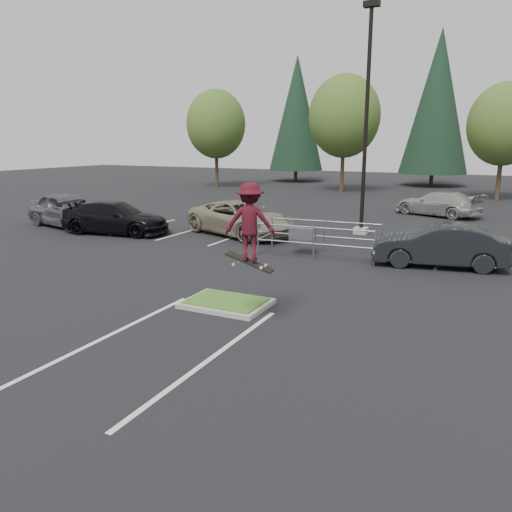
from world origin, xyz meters
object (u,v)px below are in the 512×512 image
at_px(conif_b, 437,102).
at_px(car_l_tan, 241,218).
at_px(decid_a, 216,126).
at_px(cart_corral, 307,234).
at_px(skateboarder, 249,222).
at_px(car_r_charc, 439,246).
at_px(decid_b, 344,119).
at_px(car_far_silver, 439,204).
at_px(conif_a, 297,113).
at_px(car_l_grey, 66,210).
at_px(decid_c, 504,127).
at_px(light_pole, 366,135).
at_px(car_l_black, 115,218).

height_order(conif_b, car_l_tan, conif_b).
bearing_deg(decid_a, cart_corral, -52.73).
relative_size(skateboarder, car_r_charc, 0.45).
bearing_deg(decid_b, car_far_silver, -49.98).
bearing_deg(conif_a, conif_b, 2.05).
xyz_separation_m(car_l_grey, car_r_charc, (18.03, -0.36, -0.12)).
height_order(decid_c, car_far_silver, decid_c).
distance_m(light_pole, decid_c, 18.67).
relative_size(light_pole, conif_a, 0.78).
relative_size(decid_b, cart_corral, 2.11).
distance_m(light_pole, decid_a, 25.86).
bearing_deg(light_pole, car_l_black, -154.54).
distance_m(decid_c, conif_b, 12.51).
bearing_deg(decid_a, decid_c, -0.48).
distance_m(decid_b, skateboarder, 32.54).
xyz_separation_m(decid_a, conif_a, (4.01, 9.97, 1.52)).
distance_m(car_l_grey, car_r_charc, 18.03).
xyz_separation_m(conif_b, cart_corral, (-0.27, -33.79, -7.05)).
height_order(decid_c, conif_a, conif_a).
relative_size(cart_corral, car_l_black, 0.88).
height_order(light_pole, conif_a, conif_a).
distance_m(car_l_black, car_l_grey, 3.52).
bearing_deg(car_r_charc, car_far_silver, 176.60).
relative_size(car_l_grey, car_far_silver, 1.03).
height_order(light_pole, skateboarder, light_pole).
xyz_separation_m(skateboarder, car_l_grey, (-14.70, 8.36, -1.61)).
relative_size(decid_a, car_l_tan, 1.58).
xyz_separation_m(decid_a, decid_c, (24.00, -0.20, -0.33)).
xyz_separation_m(conif_b, car_far_silver, (3.10, -20.81, -7.13)).
relative_size(decid_a, car_l_black, 1.72).
height_order(cart_corral, car_r_charc, car_r_charc).
height_order(decid_b, car_l_tan, decid_b).
distance_m(conif_b, car_r_charc, 34.54).
bearing_deg(car_l_grey, car_r_charc, -77.60).
relative_size(light_pole, car_r_charc, 2.25).
xyz_separation_m(skateboarder, car_far_silver, (1.90, 20.69, -1.76)).
bearing_deg(car_r_charc, car_l_grey, -100.97).
relative_size(conif_a, car_r_charc, 2.89).
bearing_deg(decid_c, car_far_silver, -105.89).
bearing_deg(car_r_charc, cart_corral, -96.42).
distance_m(car_l_tan, car_l_black, 5.96).
bearing_deg(decid_c, car_l_tan, -117.07).
relative_size(car_l_tan, car_l_grey, 1.11).
distance_m(car_l_black, car_far_silver, 18.24).
height_order(light_pole, conif_b, conif_b).
height_order(conif_a, car_l_black, conif_a).
relative_size(cart_corral, car_l_tan, 0.81).
relative_size(decid_a, car_r_charc, 1.98).
distance_m(car_l_grey, car_far_silver, 20.68).
relative_size(conif_b, car_l_black, 2.80).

